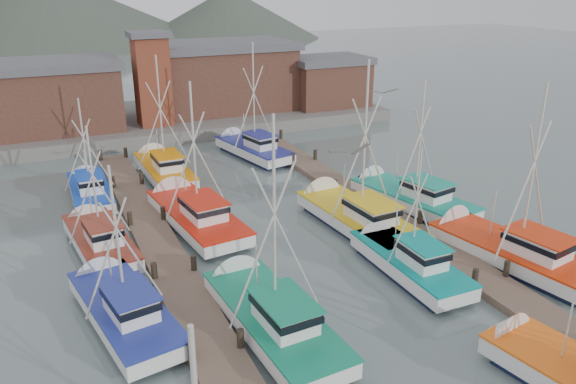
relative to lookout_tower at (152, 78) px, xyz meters
name	(u,v)px	position (x,y,z in m)	size (l,w,h in m)	color
ground	(345,298)	(2.00, -33.00, -5.55)	(260.00, 260.00, 0.00)	#546564
dock_left	(180,286)	(-5.00, -28.96, -5.34)	(2.30, 46.00, 1.50)	#503C31
dock_right	(415,235)	(9.00, -28.96, -5.34)	(2.30, 46.00, 1.50)	#503C31
quay	(168,119)	(2.00, 4.00, -4.95)	(44.00, 16.00, 1.20)	slate
shed_left	(49,95)	(-9.00, 2.00, -1.21)	(12.72, 8.48, 6.20)	brown
shed_center	(221,75)	(8.00, 4.00, -0.86)	(14.84, 9.54, 6.90)	brown
shed_right	(327,81)	(19.00, 1.00, -1.71)	(8.48, 6.36, 5.20)	brown
lookout_tower	(152,78)	(0.00, 0.00, 0.00)	(3.60, 3.60, 8.50)	brown
distant_hills	(25,45)	(-10.76, 89.59, -5.55)	(175.00, 140.00, 42.00)	#434C3F
boat_4	(267,313)	(-2.28, -33.64, -4.86)	(4.18, 9.69, 10.49)	#101836
boat_5	(404,260)	(6.04, -31.95, -4.87)	(3.03, 8.19, 7.49)	#101836
boat_6	(121,307)	(-7.98, -30.49, -4.87)	(4.13, 9.10, 8.18)	#101836
boat_7	(506,249)	(11.73, -33.22, -4.86)	(4.83, 10.35, 10.68)	#101836
boat_8	(193,214)	(-2.27, -21.56, -4.87)	(4.29, 10.35, 9.86)	#101836
boat_9	(353,215)	(6.58, -25.90, -4.86)	(4.46, 10.42, 11.13)	#101836
boat_10	(99,239)	(-8.04, -22.88, -4.87)	(3.50, 8.58, 7.94)	#101836
boat_11	(406,196)	(11.46, -24.53, -4.87)	(4.80, 9.88, 9.33)	#101836
boat_12	(163,168)	(-2.04, -12.00, -4.87)	(3.99, 9.17, 10.03)	#101836
boat_13	(250,148)	(5.99, -9.66, -4.86)	(4.47, 9.33, 10.30)	#101836
boat_14	(90,190)	(-7.65, -14.63, -4.87)	(3.17, 7.89, 7.73)	#101836
gull_near	(349,151)	(-1.82, -39.22, 3.94)	(1.54, 0.66, 0.24)	slate
gull_far	(384,92)	(5.81, -29.54, 3.42)	(1.55, 0.64, 0.24)	slate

